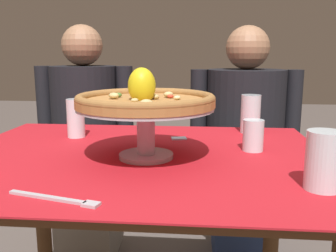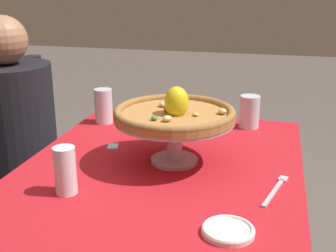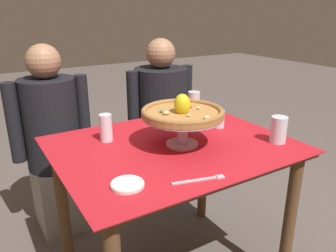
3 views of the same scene
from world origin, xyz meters
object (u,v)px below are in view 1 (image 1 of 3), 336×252
Objects in this scene: sugar_packet at (179,138)px; diner_left at (87,151)px; water_glass_side_right at (253,137)px; water_glass_front_right at (324,165)px; water_glass_back_left at (76,121)px; water_glass_back_right at (250,116)px; diner_right at (244,149)px; dinner_fork at (58,199)px; pizza_stand at (146,120)px; pizza at (145,99)px.

diner_left is (-0.50, 0.54, -0.20)m from sugar_packet.
water_glass_side_right is 0.33m from water_glass_front_right.
diner_left is at bearing 104.88° from water_glass_back_left.
diner_left is (-0.76, 0.41, -0.26)m from water_glass_back_right.
diner_right is (0.03, 0.45, -0.24)m from water_glass_back_right.
water_glass_back_left is 0.82m from water_glass_front_right.
water_glass_back_right reaches higher than water_glass_back_left.
dinner_fork is 0.59m from sugar_packet.
water_glass_side_right is at bearing 108.63° from water_glass_front_right.
pizza_stand reaches higher than water_glass_side_right.
diner_right is (0.29, 0.58, -0.18)m from sugar_packet.
pizza_stand reaches higher than sugar_packet.
pizza_stand is 0.31× the size of diner_left.
dinner_fork reaches higher than sugar_packet.
water_glass_back_left is at bearing -138.09° from diner_right.
water_glass_back_left reaches higher than sugar_packet.
sugar_packet is (-0.25, -0.13, -0.06)m from water_glass_back_right.
diner_left reaches higher than water_glass_back_right.
pizza_stand is at bearing -61.34° from diner_left.
water_glass_back_left reaches higher than dinner_fork.
water_glass_back_left is at bearing 167.35° from water_glass_side_right.
dinner_fork is at bearing -111.66° from pizza.
water_glass_side_right is 0.08× the size of diner_left.
sugar_packet is 0.04× the size of diner_left.
water_glass_side_right is 0.46× the size of dinner_fork.
water_glass_front_right reaches higher than dinner_fork.
pizza_stand is 0.36m from dinner_fork.
pizza_stand is 2.68× the size of water_glass_back_right.
water_glass_back_right is 2.79× the size of sugar_packet.
sugar_packet is (-0.33, 0.44, -0.05)m from water_glass_front_right.
water_glass_back_left is 0.65× the size of dinner_fork.
diner_right is at bearing 41.91° from water_glass_back_left.
pizza_stand is at bearing 68.29° from dinner_fork.
water_glass_side_right is (0.31, 0.11, -0.12)m from pizza.
pizza reaches higher than pizza_stand.
pizza_stand is at bearing -160.96° from water_glass_side_right.
pizza is 2.83× the size of water_glass_back_left.
pizza_stand is at bearing -113.98° from diner_right.
water_glass_side_right is at bearing -94.58° from diner_right.
pizza is at bearing -131.81° from water_glass_back_right.
diner_left is (-0.14, 0.54, -0.25)m from water_glass_back_left.
diner_left is at bearing 151.58° from water_glass_back_right.
water_glass_side_right is at bearing 19.14° from pizza.
pizza_stand is 0.99× the size of pizza.
pizza is at bearing -61.40° from diner_left.
sugar_packet is at bearing -116.32° from diner_right.
diner_left is (-0.43, 0.78, -0.30)m from pizza_stand.
water_glass_front_right is at bearing -71.37° from water_glass_side_right.
water_glass_back_left is at bearing 179.93° from sugar_packet.
diner_right reaches higher than pizza_stand.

